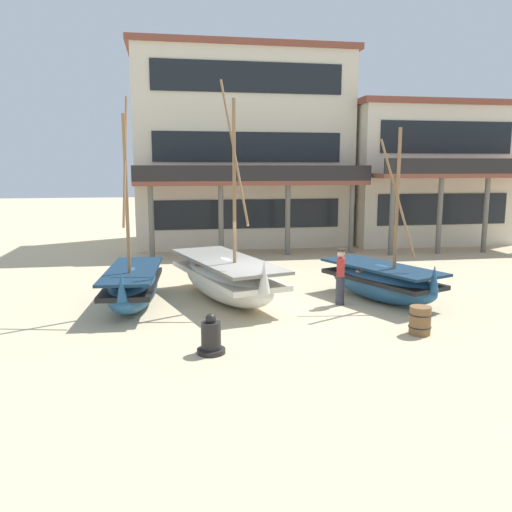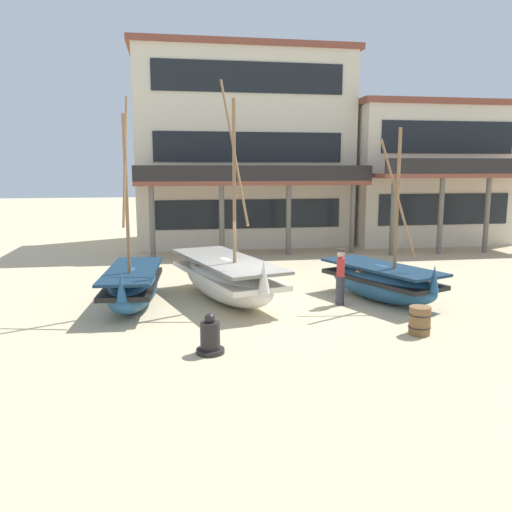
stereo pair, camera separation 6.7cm
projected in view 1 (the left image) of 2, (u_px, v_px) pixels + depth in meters
The scene contains 9 objects.
ground_plane at pixel (262, 309), 15.16m from camera, with size 120.00×120.00×0.00m, color #CCB78E.
fishing_boat_near_left at pixel (133, 285), 15.37m from camera, with size 1.72×4.38×6.02m.
fishing_boat_centre_large at pixel (226, 277), 16.14m from camera, with size 3.21×5.66×6.60m.
fishing_boat_far_right at pixel (381, 281), 16.08m from camera, with size 2.92×4.35×5.18m.
fisherman_by_hull at pixel (340, 277), 15.55m from camera, with size 0.34×0.42×1.68m.
capstan_winch at pixel (211, 338), 11.53m from camera, with size 0.63×0.63×0.90m.
wooden_barrel at pixel (420, 320), 12.85m from camera, with size 0.56×0.56×0.70m.
harbor_building_main at pixel (240, 149), 28.34m from camera, with size 11.38×8.40×10.03m.
harbor_building_annex at pixel (418, 173), 29.12m from camera, with size 8.68×8.11×7.43m.
Camera 1 is at (-2.70, -14.44, 4.05)m, focal length 36.86 mm.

